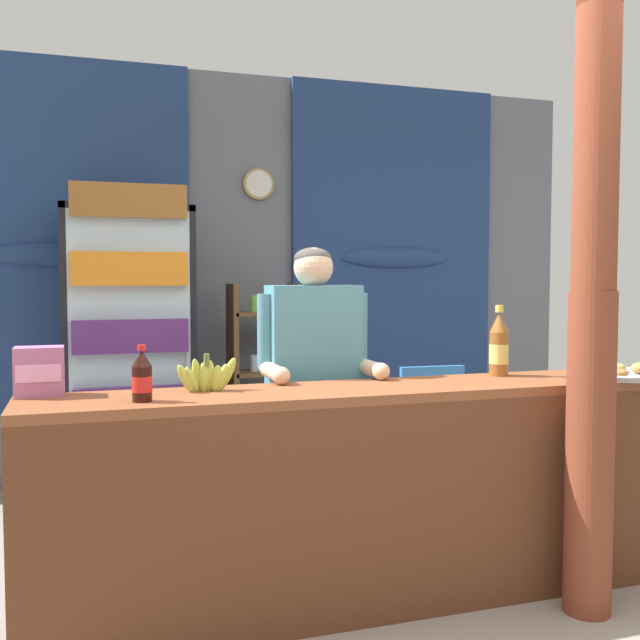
{
  "coord_description": "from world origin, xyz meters",
  "views": [
    {
      "loc": [
        -1.23,
        -2.48,
        1.41
      ],
      "look_at": [
        -0.22,
        0.63,
        1.22
      ],
      "focal_mm": 40.9,
      "sensor_mm": 36.0,
      "label": 1
    }
  ],
  "objects_px": {
    "soda_bottle_iced_tea": "(499,346)",
    "snack_box_wafer": "(39,371)",
    "soda_bottle_cola": "(142,378)",
    "stall_counter": "(374,479)",
    "timber_post": "(593,305)",
    "banana_bunch": "(207,377)",
    "shopkeeper": "(314,366)",
    "pastry_tray": "(624,373)",
    "plastic_lawn_chair": "(424,421)",
    "drink_fridge": "(128,330)",
    "bottle_shelf_rack": "(264,378)"
  },
  "relations": [
    {
      "from": "shopkeeper",
      "to": "snack_box_wafer",
      "type": "xyz_separation_m",
      "value": [
        -1.22,
        -0.26,
        0.06
      ]
    },
    {
      "from": "snack_box_wafer",
      "to": "pastry_tray",
      "type": "xyz_separation_m",
      "value": [
        2.57,
        -0.28,
        -0.08
      ]
    },
    {
      "from": "stall_counter",
      "to": "soda_bottle_iced_tea",
      "type": "relative_size",
      "value": 8.42
    },
    {
      "from": "soda_bottle_iced_tea",
      "to": "soda_bottle_cola",
      "type": "height_order",
      "value": "soda_bottle_iced_tea"
    },
    {
      "from": "timber_post",
      "to": "shopkeeper",
      "type": "relative_size",
      "value": 1.74
    },
    {
      "from": "bottle_shelf_rack",
      "to": "pastry_tray",
      "type": "bearing_deg",
      "value": -59.95
    },
    {
      "from": "soda_bottle_cola",
      "to": "snack_box_wafer",
      "type": "xyz_separation_m",
      "value": [
        -0.37,
        0.26,
        0.01
      ]
    },
    {
      "from": "drink_fridge",
      "to": "bottle_shelf_rack",
      "type": "height_order",
      "value": "drink_fridge"
    },
    {
      "from": "drink_fridge",
      "to": "shopkeeper",
      "type": "relative_size",
      "value": 1.26
    },
    {
      "from": "shopkeeper",
      "to": "banana_bunch",
      "type": "height_order",
      "value": "shopkeeper"
    },
    {
      "from": "snack_box_wafer",
      "to": "plastic_lawn_chair",
      "type": "bearing_deg",
      "value": 26.77
    },
    {
      "from": "stall_counter",
      "to": "plastic_lawn_chair",
      "type": "height_order",
      "value": "stall_counter"
    },
    {
      "from": "stall_counter",
      "to": "snack_box_wafer",
      "type": "relative_size",
      "value": 14.49
    },
    {
      "from": "soda_bottle_cola",
      "to": "soda_bottle_iced_tea",
      "type": "bearing_deg",
      "value": 7.5
    },
    {
      "from": "stall_counter",
      "to": "soda_bottle_cola",
      "type": "height_order",
      "value": "soda_bottle_cola"
    },
    {
      "from": "banana_bunch",
      "to": "snack_box_wafer",
      "type": "bearing_deg",
      "value": 172.67
    },
    {
      "from": "drink_fridge",
      "to": "plastic_lawn_chair",
      "type": "height_order",
      "value": "drink_fridge"
    },
    {
      "from": "shopkeeper",
      "to": "pastry_tray",
      "type": "height_order",
      "value": "shopkeeper"
    },
    {
      "from": "plastic_lawn_chair",
      "to": "bottle_shelf_rack",
      "type": "bearing_deg",
      "value": 141.16
    },
    {
      "from": "drink_fridge",
      "to": "soda_bottle_iced_tea",
      "type": "bearing_deg",
      "value": -46.91
    },
    {
      "from": "timber_post",
      "to": "soda_bottle_cola",
      "type": "distance_m",
      "value": 1.84
    },
    {
      "from": "bottle_shelf_rack",
      "to": "soda_bottle_iced_tea",
      "type": "distance_m",
      "value": 2.03
    },
    {
      "from": "shopkeeper",
      "to": "bottle_shelf_rack",
      "type": "bearing_deg",
      "value": 85.14
    },
    {
      "from": "timber_post",
      "to": "drink_fridge",
      "type": "bearing_deg",
      "value": 127.74
    },
    {
      "from": "timber_post",
      "to": "plastic_lawn_chair",
      "type": "relative_size",
      "value": 3.15
    },
    {
      "from": "bottle_shelf_rack",
      "to": "shopkeeper",
      "type": "distance_m",
      "value": 1.59
    },
    {
      "from": "soda_bottle_iced_tea",
      "to": "snack_box_wafer",
      "type": "xyz_separation_m",
      "value": [
        -2.05,
        0.04,
        -0.04
      ]
    },
    {
      "from": "plastic_lawn_chair",
      "to": "stall_counter",
      "type": "bearing_deg",
      "value": -123.26
    },
    {
      "from": "stall_counter",
      "to": "banana_bunch",
      "type": "xyz_separation_m",
      "value": [
        -0.66,
        0.19,
        0.43
      ]
    },
    {
      "from": "plastic_lawn_chair",
      "to": "shopkeeper",
      "type": "distance_m",
      "value": 1.41
    },
    {
      "from": "plastic_lawn_chair",
      "to": "shopkeeper",
      "type": "xyz_separation_m",
      "value": [
        -1.01,
        -0.86,
        0.49
      ]
    },
    {
      "from": "stall_counter",
      "to": "pastry_tray",
      "type": "height_order",
      "value": "pastry_tray"
    },
    {
      "from": "bottle_shelf_rack",
      "to": "pastry_tray",
      "type": "xyz_separation_m",
      "value": [
        1.22,
        -2.11,
        0.25
      ]
    },
    {
      "from": "pastry_tray",
      "to": "soda_bottle_cola",
      "type": "bearing_deg",
      "value": 179.53
    },
    {
      "from": "drink_fridge",
      "to": "bottle_shelf_rack",
      "type": "distance_m",
      "value": 1.0
    },
    {
      "from": "drink_fridge",
      "to": "soda_bottle_cola",
      "type": "xyz_separation_m",
      "value": [
        -0.06,
        -1.94,
        -0.04
      ]
    },
    {
      "from": "banana_bunch",
      "to": "soda_bottle_cola",
      "type": "bearing_deg",
      "value": -147.41
    },
    {
      "from": "snack_box_wafer",
      "to": "banana_bunch",
      "type": "xyz_separation_m",
      "value": [
        0.65,
        -0.08,
        -0.04
      ]
    },
    {
      "from": "timber_post",
      "to": "banana_bunch",
      "type": "distance_m",
      "value": 1.62
    },
    {
      "from": "timber_post",
      "to": "pastry_tray",
      "type": "relative_size",
      "value": 6.9
    },
    {
      "from": "timber_post",
      "to": "soda_bottle_cola",
      "type": "xyz_separation_m",
      "value": [
        -1.79,
        0.29,
        -0.26
      ]
    },
    {
      "from": "plastic_lawn_chair",
      "to": "pastry_tray",
      "type": "relative_size",
      "value": 2.19
    },
    {
      "from": "timber_post",
      "to": "soda_bottle_cola",
      "type": "bearing_deg",
      "value": 170.67
    },
    {
      "from": "timber_post",
      "to": "bottle_shelf_rack",
      "type": "distance_m",
      "value": 2.59
    },
    {
      "from": "stall_counter",
      "to": "shopkeeper",
      "type": "xyz_separation_m",
      "value": [
        -0.09,
        0.54,
        0.42
      ]
    },
    {
      "from": "timber_post",
      "to": "drink_fridge",
      "type": "xyz_separation_m",
      "value": [
        -1.73,
        2.24,
        -0.22
      ]
    },
    {
      "from": "drink_fridge",
      "to": "plastic_lawn_chair",
      "type": "bearing_deg",
      "value": -17.33
    },
    {
      "from": "shopkeeper",
      "to": "banana_bunch",
      "type": "bearing_deg",
      "value": -148.63
    },
    {
      "from": "stall_counter",
      "to": "bottle_shelf_rack",
      "type": "relative_size",
      "value": 2.07
    },
    {
      "from": "stall_counter",
      "to": "soda_bottle_iced_tea",
      "type": "distance_m",
      "value": 0.93
    }
  ]
}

